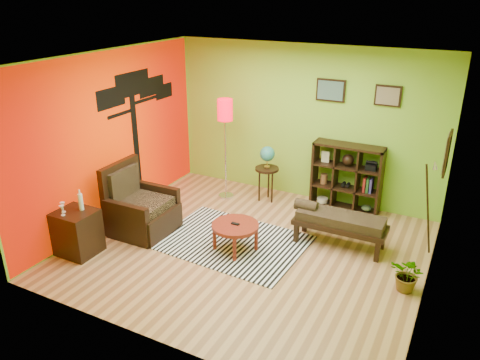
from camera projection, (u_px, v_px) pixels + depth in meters
The scene contains 11 objects.
ground at pixel (248, 249), 7.08m from camera, with size 5.00×5.00×0.00m, color tan.
room_shell at pixel (244, 134), 6.44m from camera, with size 5.04×4.54×2.82m.
zebra_rug at pixel (232, 241), 7.28m from camera, with size 2.20×1.61×0.01m, color white.
coffee_table at pixel (235, 228), 6.92m from camera, with size 0.70×0.70×0.45m.
armchair at pixel (140, 211), 7.52m from camera, with size 0.93×0.94×1.12m.
side_cabinet at pixel (77, 232), 6.87m from camera, with size 0.57×0.52×0.99m.
floor_lamp at pixel (225, 119), 8.28m from camera, with size 0.28×0.28×1.86m.
globe_table at pixel (267, 160), 8.40m from camera, with size 0.43×0.43×1.05m.
cube_shelf at pixel (347, 178), 8.13m from camera, with size 1.20×0.35×1.20m.
bench at pixel (338, 221), 7.04m from camera, with size 1.42×0.51×0.65m.
potted_plant at pixel (408, 278), 6.04m from camera, with size 0.43×0.48×0.38m, color #26661E.
Camera 1 is at (2.70, -5.52, 3.67)m, focal length 35.00 mm.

